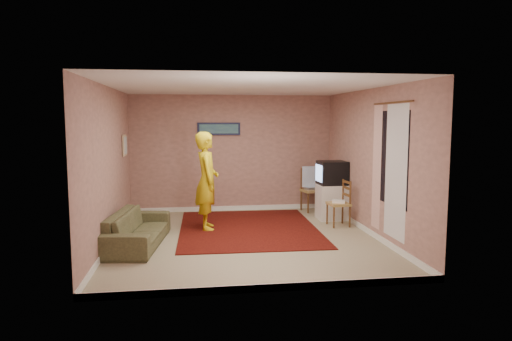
{
  "coord_description": "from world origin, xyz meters",
  "views": [
    {
      "loc": [
        -0.89,
        -7.7,
        2.06
      ],
      "look_at": [
        0.27,
        0.6,
        1.12
      ],
      "focal_mm": 32.0,
      "sensor_mm": 36.0,
      "label": 1
    }
  ],
  "objects": [
    {
      "name": "wall_left",
      "position": [
        -2.25,
        0.0,
        1.3
      ],
      "size": [
        0.02,
        5.0,
        2.6
      ],
      "primitive_type": "cube",
      "color": "tan",
      "rests_on": "ground"
    },
    {
      "name": "chair_b",
      "position": [
        1.9,
        0.69,
        0.54
      ],
      "size": [
        0.42,
        0.43,
        0.48
      ],
      "rotation": [
        0.0,
        0.0,
        -1.49
      ],
      "color": "tan",
      "rests_on": "ground"
    },
    {
      "name": "picture_back",
      "position": [
        -0.3,
        2.47,
        1.85
      ],
      "size": [
        0.95,
        0.04,
        0.28
      ],
      "color": "#131634",
      "rests_on": "wall_back"
    },
    {
      "name": "blue_throw",
      "position": [
        1.77,
        2.2,
        0.78
      ],
      "size": [
        0.44,
        0.06,
        0.47
      ],
      "primitive_type": "cube",
      "color": "#9BC4FE",
      "rests_on": "chair_a"
    },
    {
      "name": "wall_front",
      "position": [
        0.0,
        -2.5,
        1.3
      ],
      "size": [
        4.5,
        0.02,
        2.6
      ],
      "primitive_type": "cube",
      "color": "tan",
      "rests_on": "ground"
    },
    {
      "name": "curtain_sheer",
      "position": [
        2.23,
        -1.05,
        1.25
      ],
      "size": [
        0.01,
        0.75,
        2.1
      ],
      "primitive_type": "cube",
      "color": "silver",
      "rests_on": "wall_right"
    },
    {
      "name": "crt_tv",
      "position": [
        1.94,
        1.29,
        0.97
      ],
      "size": [
        0.58,
        0.52,
        0.48
      ],
      "rotation": [
        0.0,
        0.0,
        0.03
      ],
      "color": "black",
      "rests_on": "tv_cabinet"
    },
    {
      "name": "dvd_player",
      "position": [
        1.77,
        2.16,
        0.52
      ],
      "size": [
        0.36,
        0.28,
        0.06
      ],
      "primitive_type": "cube",
      "rotation": [
        0.0,
        0.0,
        0.18
      ],
      "color": "#ADADB2",
      "rests_on": "chair_a"
    },
    {
      "name": "ceiling",
      "position": [
        0.0,
        0.0,
        2.6
      ],
      "size": [
        4.5,
        5.0,
        0.02
      ],
      "primitive_type": "cube",
      "color": "white",
      "rests_on": "wall_back"
    },
    {
      "name": "curtain_rod",
      "position": [
        2.2,
        -0.9,
        2.32
      ],
      "size": [
        0.02,
        1.4,
        0.02
      ],
      "primitive_type": "cylinder",
      "rotation": [
        1.57,
        0.0,
        0.0
      ],
      "color": "brown",
      "rests_on": "wall_right"
    },
    {
      "name": "wall_right",
      "position": [
        2.25,
        0.0,
        1.3
      ],
      "size": [
        0.02,
        5.0,
        2.6
      ],
      "primitive_type": "cube",
      "color": "tan",
      "rests_on": "ground"
    },
    {
      "name": "game_console",
      "position": [
        1.9,
        0.69,
        0.48
      ],
      "size": [
        0.28,
        0.24,
        0.05
      ],
      "primitive_type": "cube",
      "rotation": [
        0.0,
        0.0,
        -0.33
      ],
      "color": "white",
      "rests_on": "chair_b"
    },
    {
      "name": "tv_cabinet",
      "position": [
        1.95,
        1.29,
        0.36
      ],
      "size": [
        0.57,
        0.52,
        0.73
      ],
      "primitive_type": "cube",
      "color": "white",
      "rests_on": "ground"
    },
    {
      "name": "person",
      "position": [
        -0.63,
        0.78,
        0.92
      ],
      "size": [
        0.47,
        0.69,
        1.83
      ],
      "primitive_type": "imported",
      "rotation": [
        0.0,
        0.0,
        1.61
      ],
      "color": "yellow",
      "rests_on": "ground"
    },
    {
      "name": "wall_back",
      "position": [
        0.0,
        2.5,
        1.3
      ],
      "size": [
        4.5,
        0.02,
        2.6
      ],
      "primitive_type": "cube",
      "color": "tan",
      "rests_on": "ground"
    },
    {
      "name": "sofa",
      "position": [
        -1.8,
        -0.19,
        0.28
      ],
      "size": [
        0.98,
        1.99,
        0.56
      ],
      "primitive_type": "imported",
      "rotation": [
        0.0,
        0.0,
        1.45
      ],
      "color": "brown",
      "rests_on": "ground"
    },
    {
      "name": "curtain_floral",
      "position": [
        2.21,
        -0.35,
        1.25
      ],
      "size": [
        0.01,
        0.35,
        2.1
      ],
      "primitive_type": "cube",
      "color": "white",
      "rests_on": "wall_right"
    },
    {
      "name": "picture_left",
      "position": [
        -2.22,
        1.6,
        1.55
      ],
      "size": [
        0.04,
        0.38,
        0.42
      ],
      "color": "#CAB08B",
      "rests_on": "wall_left"
    },
    {
      "name": "ground",
      "position": [
        0.0,
        0.0,
        0.0
      ],
      "size": [
        5.0,
        5.0,
        0.0
      ],
      "primitive_type": "plane",
      "color": "tan",
      "rests_on": "ground"
    },
    {
      "name": "baseboard_front",
      "position": [
        0.0,
        -2.49,
        0.05
      ],
      "size": [
        4.5,
        0.02,
        0.1
      ],
      "primitive_type": "cube",
      "color": "white",
      "rests_on": "ground"
    },
    {
      "name": "baseboard_right",
      "position": [
        2.24,
        0.0,
        0.05
      ],
      "size": [
        0.02,
        5.0,
        0.1
      ],
      "primitive_type": "cube",
      "color": "white",
      "rests_on": "ground"
    },
    {
      "name": "area_rug",
      "position": [
        0.14,
        0.71,
        0.01
      ],
      "size": [
        2.63,
        3.25,
        0.02
      ],
      "primitive_type": "cube",
      "rotation": [
        0.0,
        0.0,
        -0.02
      ],
      "color": "black",
      "rests_on": "ground"
    },
    {
      "name": "baseboard_left",
      "position": [
        -2.24,
        0.0,
        0.05
      ],
      "size": [
        0.02,
        5.0,
        0.1
      ],
      "primitive_type": "cube",
      "color": "white",
      "rests_on": "ground"
    },
    {
      "name": "chair_a",
      "position": [
        1.77,
        2.16,
        0.59
      ],
      "size": [
        0.51,
        0.5,
        0.52
      ],
      "rotation": [
        0.0,
        0.0,
        0.21
      ],
      "color": "tan",
      "rests_on": "ground"
    },
    {
      "name": "window",
      "position": [
        2.24,
        -0.9,
        1.45
      ],
      "size": [
        0.01,
        1.1,
        1.5
      ],
      "primitive_type": "cube",
      "color": "black",
      "rests_on": "wall_right"
    },
    {
      "name": "baseboard_back",
      "position": [
        0.0,
        2.49,
        0.05
      ],
      "size": [
        4.5,
        0.02,
        0.1
      ],
      "primitive_type": "cube",
      "color": "white",
      "rests_on": "ground"
    }
  ]
}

